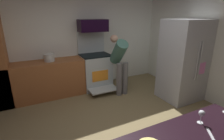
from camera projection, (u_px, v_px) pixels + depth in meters
ground_plane at (115, 132)px, 3.04m from camera, size 5.20×4.80×0.02m
wall_back at (75, 40)px, 4.62m from camera, size 5.20×0.12×2.60m
wall_right at (220, 47)px, 3.72m from camera, size 0.12×4.80×2.60m
lower_cabinet_run at (45, 80)px, 4.20m from camera, size 2.40×0.60×0.90m
oven_range at (96, 70)px, 4.73m from camera, size 0.76×1.01×1.54m
microwave at (93, 26)px, 4.44m from camera, size 0.74×0.38×0.31m
refrigerator at (183, 61)px, 4.01m from camera, size 0.89×0.80×1.87m
person_cook at (119, 60)px, 4.32m from camera, size 0.31×0.66×1.47m
wine_glass_far at (202, 114)px, 1.77m from camera, size 0.06×0.06×0.15m
knife_paring at (212, 138)px, 1.58m from camera, size 0.19×0.24×0.01m
stock_pot at (49, 58)px, 4.09m from camera, size 0.24×0.24×0.18m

